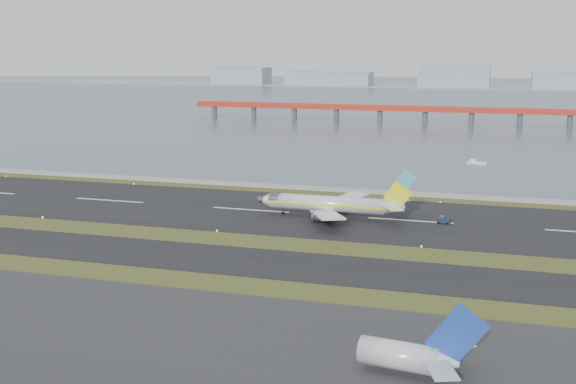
# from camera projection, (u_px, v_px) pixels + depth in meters

# --- Properties ---
(ground) EXTENTS (1000.00, 1000.00, 0.00)m
(ground) POSITION_uv_depth(u_px,v_px,m) (204.00, 240.00, 153.29)
(ground) COLOR #324117
(ground) RESTS_ON ground
(apron_strip) EXTENTS (1000.00, 50.00, 0.10)m
(apron_strip) POSITION_uv_depth(u_px,v_px,m) (50.00, 338.00, 101.61)
(apron_strip) COLOR #2D2D2F
(apron_strip) RESTS_ON ground
(taxiway_strip) EXTENTS (1000.00, 18.00, 0.10)m
(taxiway_strip) POSITION_uv_depth(u_px,v_px,m) (180.00, 255.00, 142.01)
(taxiway_strip) COLOR black
(taxiway_strip) RESTS_ON ground
(runway_strip) EXTENTS (1000.00, 45.00, 0.10)m
(runway_strip) POSITION_uv_depth(u_px,v_px,m) (251.00, 210.00, 181.47)
(runway_strip) COLOR black
(runway_strip) RESTS_ON ground
(seawall) EXTENTS (1000.00, 2.50, 1.00)m
(seawall) POSITION_uv_depth(u_px,v_px,m) (285.00, 187.00, 209.56)
(seawall) COLOR #979792
(seawall) RESTS_ON ground
(bay_water) EXTENTS (1400.00, 800.00, 1.30)m
(bay_water) POSITION_uv_depth(u_px,v_px,m) (427.00, 97.00, 585.43)
(bay_water) COLOR #4B5C6C
(bay_water) RESTS_ON ground
(red_pier) EXTENTS (260.00, 5.00, 10.20)m
(red_pier) POSITION_uv_depth(u_px,v_px,m) (425.00, 111.00, 381.11)
(red_pier) COLOR #AB2B1D
(red_pier) RESTS_ON ground
(far_shoreline) EXTENTS (1400.00, 80.00, 60.50)m
(far_shoreline) POSITION_uv_depth(u_px,v_px,m) (458.00, 81.00, 730.73)
(far_shoreline) COLOR #959FB0
(far_shoreline) RESTS_ON ground
(airliner) EXTENTS (38.52, 32.89, 12.80)m
(airliner) POSITION_uv_depth(u_px,v_px,m) (333.00, 204.00, 172.30)
(airliner) COLOR silver
(airliner) RESTS_ON ground
(pushback_tug) EXTENTS (3.16, 2.21, 1.85)m
(pushback_tug) POSITION_uv_depth(u_px,v_px,m) (444.00, 220.00, 167.35)
(pushback_tug) COLOR #142438
(pushback_tug) RESTS_ON ground
(second_airliner_tail) EXTENTS (15.97, 13.15, 9.86)m
(second_airliner_tail) POSITION_uv_depth(u_px,v_px,m) (415.00, 356.00, 89.07)
(second_airliner_tail) COLOR silver
(second_airliner_tail) RESTS_ON ground
(workboat_near) EXTENTS (7.17, 3.50, 1.67)m
(workboat_near) POSITION_uv_depth(u_px,v_px,m) (477.00, 162.00, 253.06)
(workboat_near) COLOR white
(workboat_near) RESTS_ON ground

